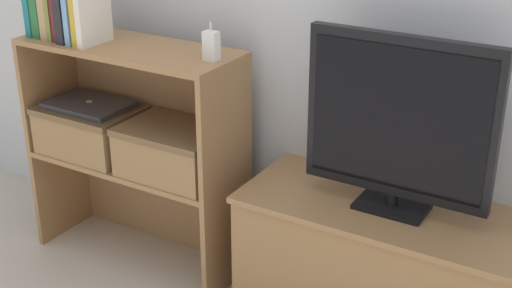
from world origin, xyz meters
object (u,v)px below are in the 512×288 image
at_px(book_maroon, 64,6).
at_px(storage_basket_right, 175,148).
at_px(tv_stand, 386,272).
at_px(book_olive, 59,9).
at_px(book_charcoal, 71,6).
at_px(book_teal, 38,4).
at_px(tv, 399,122).
at_px(laptop, 90,104).
at_px(baby_monitor, 211,46).
at_px(book_tan, 54,12).
at_px(book_mustard, 86,12).
at_px(book_ivory, 93,14).
at_px(book_skyblue, 79,10).
at_px(storage_basket_left, 92,127).
at_px(book_forest, 45,8).

relative_size(book_maroon, storage_basket_right, 0.65).
height_order(tv_stand, book_maroon, book_maroon).
height_order(book_olive, book_maroon, book_maroon).
bearing_deg(book_maroon, book_charcoal, 0.00).
height_order(book_teal, book_maroon, book_maroon).
relative_size(tv, laptop, 1.90).
bearing_deg(book_teal, book_olive, -0.00).
relative_size(book_teal, baby_monitor, 1.78).
bearing_deg(tv_stand, tv, -90.00).
xyz_separation_m(book_tan, laptop, (0.10, 0.04, -0.35)).
xyz_separation_m(book_mustard, book_ivory, (0.03, 0.00, -0.00)).
distance_m(book_olive, baby_monitor, 0.63).
distance_m(book_charcoal, book_mustard, 0.07).
height_order(book_skyblue, book_ivory, book_skyblue).
relative_size(book_ivory, storage_basket_left, 0.58).
relative_size(book_forest, book_mustard, 0.91).
xyz_separation_m(baby_monitor, storage_basket_right, (-0.16, -0.02, -0.40)).
bearing_deg(book_olive, book_maroon, 0.00).
height_order(book_teal, book_forest, book_teal).
height_order(book_forest, storage_basket_right, book_forest).
relative_size(book_forest, baby_monitor, 1.61).
xyz_separation_m(book_olive, storage_basket_right, (0.46, 0.04, -0.45)).
relative_size(book_olive, book_skyblue, 0.91).
relative_size(book_tan, book_mustard, 0.84).
xyz_separation_m(tv_stand, book_tan, (-1.29, -0.09, 0.72)).
bearing_deg(book_skyblue, book_teal, 180.00).
height_order(tv_stand, laptop, laptop).
bearing_deg(book_skyblue, book_ivory, 0.00).
distance_m(book_olive, storage_basket_right, 0.65).
height_order(tv, book_olive, book_olive).
bearing_deg(book_olive, book_charcoal, 0.00).
xyz_separation_m(book_olive, storage_basket_left, (0.07, 0.04, -0.45)).
xyz_separation_m(tv, book_forest, (-1.33, -0.09, 0.20)).
relative_size(book_forest, book_charcoal, 0.81).
xyz_separation_m(tv, storage_basket_left, (-1.20, -0.05, -0.25)).
xyz_separation_m(book_skyblue, storage_basket_right, (0.37, 0.04, -0.46)).
bearing_deg(book_tan, book_teal, 180.00).
bearing_deg(book_tan, laptop, 20.22).
distance_m(book_maroon, storage_basket_left, 0.47).
distance_m(tv, book_teal, 1.39).
bearing_deg(book_forest, book_teal, 180.00).
height_order(tv_stand, book_charcoal, book_charcoal).
height_order(tv, laptop, tv).
bearing_deg(storage_basket_right, book_forest, -176.20).
relative_size(baby_monitor, storage_basket_left, 0.34).
bearing_deg(storage_basket_left, book_skyblue, -48.50).
height_order(tv, book_skyblue, book_skyblue).
xyz_separation_m(book_forest, laptop, (0.14, 0.04, -0.36)).
distance_m(book_olive, book_charcoal, 0.06).
bearing_deg(storage_basket_left, storage_basket_right, 0.00).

